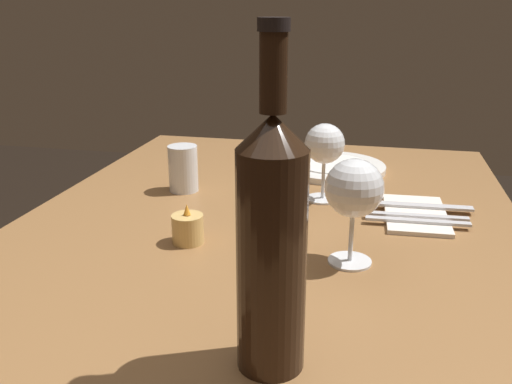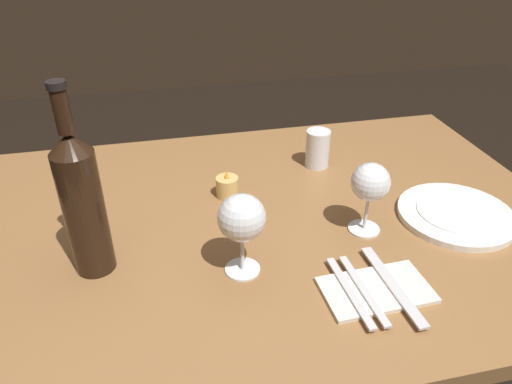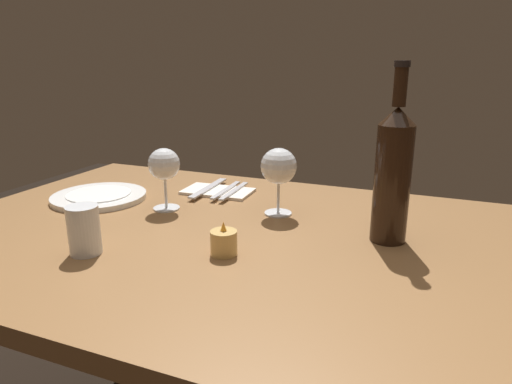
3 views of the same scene
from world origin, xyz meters
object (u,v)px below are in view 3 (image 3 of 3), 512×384
object	(u,v)px
water_tumbler	(84,233)
table_knife	(208,188)
wine_glass_right	(279,168)
wine_glass_left	(164,166)
folded_napkin	(218,191)
wine_bottle	(393,173)
dinner_plate	(99,196)
fork_outer	(234,191)
votive_candle	(224,243)
fork_inner	(226,190)

from	to	relation	value
water_tumbler	table_knife	distance (m)	0.47
wine_glass_right	water_tumbler	bearing A→B (deg)	53.47
wine_glass_left	folded_napkin	world-z (taller)	wine_glass_left
wine_glass_left	wine_bottle	world-z (taller)	wine_bottle
dinner_plate	fork_outer	world-z (taller)	dinner_plate
fork_outer	water_tumbler	bearing A→B (deg)	78.10
table_knife	folded_napkin	bearing A→B (deg)	180.00
water_tumbler	votive_candle	world-z (taller)	water_tumbler
water_tumbler	dinner_plate	size ratio (longest dim) A/B	0.39
dinner_plate	fork_inner	world-z (taller)	dinner_plate
wine_glass_right	votive_candle	size ratio (longest dim) A/B	2.42
table_knife	wine_bottle	bearing A→B (deg)	160.91
wine_bottle	folded_napkin	size ratio (longest dim) A/B	1.85
folded_napkin	fork_inner	world-z (taller)	fork_inner
wine_bottle	water_tumbler	xyz separation A→B (m)	(0.53, 0.29, -0.10)
wine_glass_left	fork_inner	distance (m)	0.22
wine_glass_left	water_tumbler	bearing A→B (deg)	91.13
wine_bottle	fork_inner	world-z (taller)	wine_bottle
wine_bottle	wine_glass_left	bearing A→B (deg)	-0.05
votive_candle	wine_glass_right	bearing A→B (deg)	-93.64
wine_glass_right	water_tumbler	size ratio (longest dim) A/B	1.69
wine_glass_right	wine_bottle	world-z (taller)	wine_bottle
water_tumbler	fork_inner	world-z (taller)	water_tumbler
fork_inner	table_knife	distance (m)	0.05
dinner_plate	votive_candle	bearing A→B (deg)	157.38
wine_glass_right	dinner_plate	world-z (taller)	wine_glass_right
wine_bottle	fork_inner	bearing A→B (deg)	-21.18
folded_napkin	table_knife	xyz separation A→B (m)	(0.03, 0.00, 0.01)
water_tumbler	wine_glass_left	bearing A→B (deg)	-88.87
wine_bottle	water_tumbler	world-z (taller)	wine_bottle
wine_glass_left	folded_napkin	xyz separation A→B (m)	(-0.05, -0.18, -0.11)
water_tumbler	votive_candle	distance (m)	0.27
wine_glass_right	table_knife	bearing A→B (deg)	-23.46
fork_outer	wine_glass_left	bearing A→B (deg)	59.57
wine_glass_left	table_knife	size ratio (longest dim) A/B	0.73
wine_bottle	votive_candle	bearing A→B (deg)	34.35
wine_glass_left	folded_napkin	bearing A→B (deg)	-106.98
wine_bottle	fork_outer	size ratio (longest dim) A/B	1.99
votive_candle	dinner_plate	world-z (taller)	votive_candle
fork_inner	table_knife	world-z (taller)	same
wine_glass_left	fork_outer	world-z (taller)	wine_glass_left
wine_glass_left	dinner_plate	xyz separation A→B (m)	(0.21, -0.00, -0.10)
water_tumbler	fork_inner	size ratio (longest dim) A/B	0.53
water_tumbler	folded_napkin	world-z (taller)	water_tumbler
wine_glass_left	dinner_plate	size ratio (longest dim) A/B	0.63
wine_glass_right	votive_candle	xyz separation A→B (m)	(0.02, 0.26, -0.09)
votive_candle	dinner_plate	distance (m)	0.51
wine_glass_left	water_tumbler	distance (m)	0.30
wine_glass_left	fork_inner	world-z (taller)	wine_glass_left
wine_glass_left	dinner_plate	bearing A→B (deg)	-0.36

